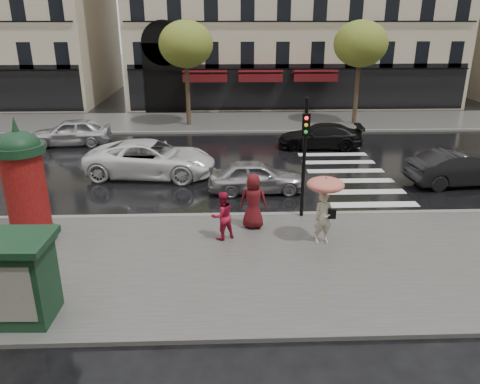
{
  "coord_description": "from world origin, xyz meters",
  "views": [
    {
      "loc": [
        0.26,
        -12.57,
        6.88
      ],
      "look_at": [
        0.77,
        1.5,
        1.55
      ],
      "focal_mm": 35.0,
      "sensor_mm": 36.0,
      "label": 1
    }
  ],
  "objects_px": {
    "newsstand": "(18,278)",
    "car_black": "(320,136)",
    "traffic_light": "(305,147)",
    "woman_red": "(222,216)",
    "car_darkgrey": "(462,168)",
    "car_far_silver": "(71,132)",
    "car_white": "(151,159)",
    "woman_umbrella": "(325,199)",
    "man_burgundy": "(253,201)",
    "car_silver": "(256,176)",
    "morris_column": "(25,183)"
  },
  "relations": [
    {
      "from": "car_black",
      "to": "car_darkgrey",
      "type": "bearing_deg",
      "value": 42.62
    },
    {
      "from": "woman_red",
      "to": "man_burgundy",
      "type": "height_order",
      "value": "man_burgundy"
    },
    {
      "from": "man_burgundy",
      "to": "car_darkgrey",
      "type": "bearing_deg",
      "value": -145.51
    },
    {
      "from": "woman_umbrella",
      "to": "car_darkgrey",
      "type": "bearing_deg",
      "value": 37.48
    },
    {
      "from": "car_darkgrey",
      "to": "car_far_silver",
      "type": "height_order",
      "value": "car_darkgrey"
    },
    {
      "from": "newsstand",
      "to": "car_black",
      "type": "distance_m",
      "value": 18.37
    },
    {
      "from": "traffic_light",
      "to": "car_far_silver",
      "type": "bearing_deg",
      "value": 136.59
    },
    {
      "from": "car_white",
      "to": "car_far_silver",
      "type": "distance_m",
      "value": 7.66
    },
    {
      "from": "newsstand",
      "to": "car_silver",
      "type": "height_order",
      "value": "newsstand"
    },
    {
      "from": "woman_umbrella",
      "to": "car_silver",
      "type": "bearing_deg",
      "value": 109.8
    },
    {
      "from": "car_silver",
      "to": "car_black",
      "type": "distance_m",
      "value": 7.81
    },
    {
      "from": "newsstand",
      "to": "car_far_silver",
      "type": "relative_size",
      "value": 0.48
    },
    {
      "from": "man_burgundy",
      "to": "traffic_light",
      "type": "bearing_deg",
      "value": -145.38
    },
    {
      "from": "woman_red",
      "to": "car_far_silver",
      "type": "distance_m",
      "value": 14.99
    },
    {
      "from": "woman_red",
      "to": "car_black",
      "type": "bearing_deg",
      "value": -145.17
    },
    {
      "from": "newsstand",
      "to": "car_darkgrey",
      "type": "bearing_deg",
      "value": 31.35
    },
    {
      "from": "car_silver",
      "to": "woman_red",
      "type": "bearing_deg",
      "value": 160.99
    },
    {
      "from": "man_burgundy",
      "to": "car_darkgrey",
      "type": "distance_m",
      "value": 10.16
    },
    {
      "from": "morris_column",
      "to": "car_darkgrey",
      "type": "xyz_separation_m",
      "value": [
        16.35,
        4.91,
        -1.28
      ]
    },
    {
      "from": "man_burgundy",
      "to": "car_far_silver",
      "type": "relative_size",
      "value": 0.43
    },
    {
      "from": "man_burgundy",
      "to": "car_silver",
      "type": "distance_m",
      "value": 3.77
    },
    {
      "from": "car_silver",
      "to": "car_white",
      "type": "bearing_deg",
      "value": 62.07
    },
    {
      "from": "woman_red",
      "to": "newsstand",
      "type": "relative_size",
      "value": 0.76
    },
    {
      "from": "man_burgundy",
      "to": "car_silver",
      "type": "relative_size",
      "value": 0.48
    },
    {
      "from": "man_burgundy",
      "to": "car_silver",
      "type": "xyz_separation_m",
      "value": [
        0.35,
        3.73,
        -0.39
      ]
    },
    {
      "from": "woman_umbrella",
      "to": "car_white",
      "type": "bearing_deg",
      "value": 131.7
    },
    {
      "from": "traffic_light",
      "to": "car_far_silver",
      "type": "xyz_separation_m",
      "value": [
        -11.31,
        10.7,
        -1.93
      ]
    },
    {
      "from": "newsstand",
      "to": "car_black",
      "type": "height_order",
      "value": "newsstand"
    },
    {
      "from": "car_darkgrey",
      "to": "car_white",
      "type": "distance_m",
      "value": 13.6
    },
    {
      "from": "woman_red",
      "to": "car_far_silver",
      "type": "xyz_separation_m",
      "value": [
        -8.48,
        12.37,
        -0.17
      ]
    },
    {
      "from": "woman_umbrella",
      "to": "car_far_silver",
      "type": "distance_m",
      "value": 17.27
    },
    {
      "from": "newsstand",
      "to": "man_burgundy",
      "type": "bearing_deg",
      "value": 40.27
    },
    {
      "from": "car_darkgrey",
      "to": "car_black",
      "type": "relative_size",
      "value": 1.01
    },
    {
      "from": "car_silver",
      "to": "car_darkgrey",
      "type": "height_order",
      "value": "car_darkgrey"
    },
    {
      "from": "traffic_light",
      "to": "newsstand",
      "type": "relative_size",
      "value": 2.01
    },
    {
      "from": "woman_red",
      "to": "car_darkgrey",
      "type": "relative_size",
      "value": 0.35
    },
    {
      "from": "car_darkgrey",
      "to": "car_black",
      "type": "height_order",
      "value": "car_darkgrey"
    },
    {
      "from": "morris_column",
      "to": "traffic_light",
      "type": "relative_size",
      "value": 0.95
    },
    {
      "from": "woman_red",
      "to": "car_black",
      "type": "height_order",
      "value": "woman_red"
    },
    {
      "from": "car_black",
      "to": "woman_red",
      "type": "bearing_deg",
      "value": -21.14
    },
    {
      "from": "woman_umbrella",
      "to": "man_burgundy",
      "type": "height_order",
      "value": "woman_umbrella"
    },
    {
      "from": "woman_red",
      "to": "car_white",
      "type": "bearing_deg",
      "value": -94.36
    },
    {
      "from": "woman_umbrella",
      "to": "traffic_light",
      "type": "distance_m",
      "value": 2.33
    },
    {
      "from": "traffic_light",
      "to": "car_far_silver",
      "type": "relative_size",
      "value": 0.96
    },
    {
      "from": "car_far_silver",
      "to": "car_darkgrey",
      "type": "bearing_deg",
      "value": 62.69
    },
    {
      "from": "traffic_light",
      "to": "car_white",
      "type": "xyz_separation_m",
      "value": [
        -6.05,
        5.14,
        -1.88
      ]
    },
    {
      "from": "man_burgundy",
      "to": "car_black",
      "type": "height_order",
      "value": "man_burgundy"
    },
    {
      "from": "woman_umbrella",
      "to": "man_burgundy",
      "type": "bearing_deg",
      "value": 150.5
    },
    {
      "from": "car_silver",
      "to": "car_white",
      "type": "distance_m",
      "value": 5.13
    },
    {
      "from": "woman_red",
      "to": "car_darkgrey",
      "type": "xyz_separation_m",
      "value": [
        10.27,
        5.08,
        -0.16
      ]
    }
  ]
}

